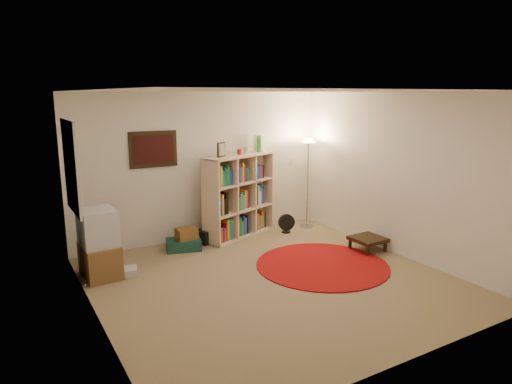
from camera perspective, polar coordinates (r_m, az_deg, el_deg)
room at (r=5.90m, az=1.40°, el=0.39°), size 4.54×4.54×2.54m
bookshelf at (r=7.96m, az=-2.27°, el=-0.66°), size 1.50×0.90×1.73m
floor_lamp at (r=8.45m, az=6.56°, el=4.72°), size 0.42×0.42×1.67m
floor_fan at (r=8.28m, az=3.81°, el=-3.93°), size 0.31×0.20×0.35m
tv_stand at (r=6.61m, az=-19.01°, el=-6.22°), size 0.50×0.67×0.95m
dvd_box at (r=6.66m, az=-16.02°, el=-9.56°), size 0.37×0.34×0.10m
suitcase at (r=7.49m, az=-9.05°, el=-6.49°), size 0.62×0.49×0.18m
wicker_basket at (r=7.44m, az=-8.68°, el=-5.16°), size 0.33×0.24×0.18m
duffel_bag at (r=7.79m, az=-6.22°, el=-5.48°), size 0.40×0.37×0.23m
paper_towel at (r=7.89m, az=-5.03°, el=-5.25°), size 0.13×0.13×0.22m
red_rug at (r=6.84m, az=8.28°, el=-9.00°), size 1.94×1.94×0.02m
side_table at (r=7.55m, az=13.81°, el=-5.78°), size 0.49×0.49×0.22m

